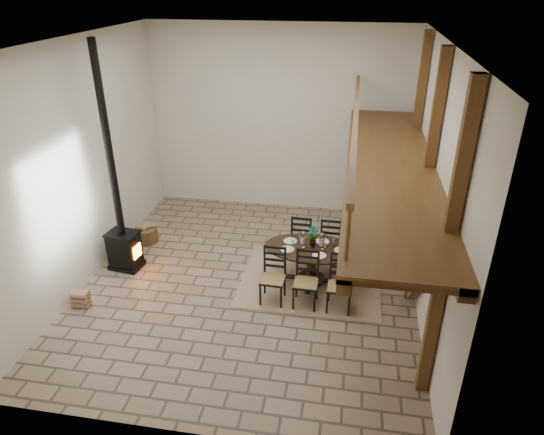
% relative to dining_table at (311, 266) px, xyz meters
% --- Properties ---
extents(ground, '(8.00, 8.00, 0.00)m').
position_rel_dining_table_xyz_m(ground, '(-1.30, -0.13, -0.45)').
color(ground, '#8C775D').
rests_on(ground, ground).
extents(room_shell, '(7.02, 8.02, 5.01)m').
position_rel_dining_table_xyz_m(room_shell, '(-0.11, -0.13, 2.57)').
color(room_shell, beige).
rests_on(room_shell, ground).
extents(rug, '(3.00, 2.50, 0.02)m').
position_rel_dining_table_xyz_m(rug, '(0.00, 0.13, -0.44)').
color(rug, tan).
rests_on(rug, ground).
extents(dining_table, '(2.07, 2.30, 1.31)m').
position_rel_dining_table_xyz_m(dining_table, '(0.00, 0.00, 0.00)').
color(dining_table, black).
rests_on(dining_table, ground).
extents(wood_stove, '(0.76, 0.62, 5.00)m').
position_rel_dining_table_xyz_m(wood_stove, '(-4.22, -0.03, 0.67)').
color(wood_stove, black).
rests_on(wood_stove, ground).
extents(log_basket, '(0.56, 0.56, 0.47)m').
position_rel_dining_table_xyz_m(log_basket, '(-4.24, 1.18, -0.25)').
color(log_basket, brown).
rests_on(log_basket, ground).
extents(log_stack, '(0.35, 0.25, 0.35)m').
position_rel_dining_table_xyz_m(log_stack, '(-4.48, -1.58, -0.27)').
color(log_stack, tan).
rests_on(log_stack, ground).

